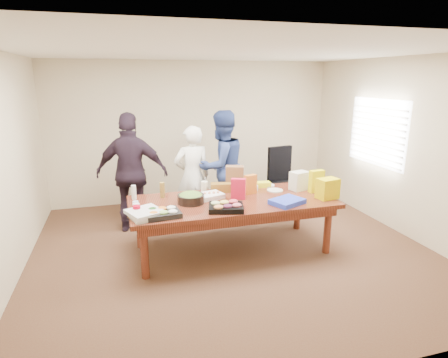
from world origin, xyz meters
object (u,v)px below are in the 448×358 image
object	(u,v)px
person_center	(192,176)
sheet_cake	(209,196)
conference_table	(232,225)
office_chair	(284,183)
person_right	(222,166)
salad_bowl	(191,199)

from	to	relation	value
person_center	sheet_cake	distance (m)	0.97
person_center	sheet_cake	size ratio (longest dim) A/B	4.53
conference_table	office_chair	bearing A→B (deg)	41.35
person_right	sheet_cake	distance (m)	1.16
conference_table	salad_bowl	xyz separation A→B (m)	(-0.57, 0.03, 0.43)
person_center	person_right	size ratio (longest dim) A/B	0.88
person_center	sheet_cake	bearing A→B (deg)	89.49
conference_table	person_right	world-z (taller)	person_right
office_chair	salad_bowl	size ratio (longest dim) A/B	3.15
person_right	salad_bowl	distance (m)	1.42
person_right	office_chair	bearing A→B (deg)	154.88
conference_table	person_center	distance (m)	1.26
person_right	sheet_cake	size ratio (longest dim) A/B	5.13
conference_table	sheet_cake	xyz separation A→B (m)	(-0.28, 0.17, 0.41)
conference_table	person_right	size ratio (longest dim) A/B	1.49
office_chair	salad_bowl	world-z (taller)	office_chair
conference_table	sheet_cake	size ratio (longest dim) A/B	7.67
person_center	salad_bowl	size ratio (longest dim) A/B	4.58
person_center	person_right	world-z (taller)	person_right
salad_bowl	office_chair	bearing A→B (deg)	30.92
conference_table	person_right	distance (m)	1.35
conference_table	person_center	size ratio (longest dim) A/B	1.69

